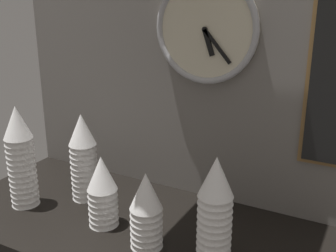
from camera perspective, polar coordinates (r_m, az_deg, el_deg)
ground_plane at (r=1.24m, az=4.21°, el=-15.82°), size 1.60×0.56×0.04m
wall_tiled_back at (r=1.28m, az=9.76°, el=11.44°), size 1.60×0.03×1.05m
cup_stack_left at (r=1.40m, az=-11.39°, el=-4.14°), size 0.09×0.09×0.29m
cup_stack_center_left at (r=1.25m, az=-8.87°, el=-8.71°), size 0.09×0.09×0.22m
cup_stack_center_right at (r=1.06m, az=6.36°, el=-11.49°), size 0.09×0.09×0.29m
cup_stack_center at (r=1.14m, az=-2.98°, el=-11.35°), size 0.09×0.09×0.22m
cup_stack_far_left at (r=1.40m, az=-19.33°, el=-3.96°), size 0.09×0.09×0.33m
wall_clock at (r=1.28m, az=5.15°, el=12.93°), size 0.33×0.03×0.33m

